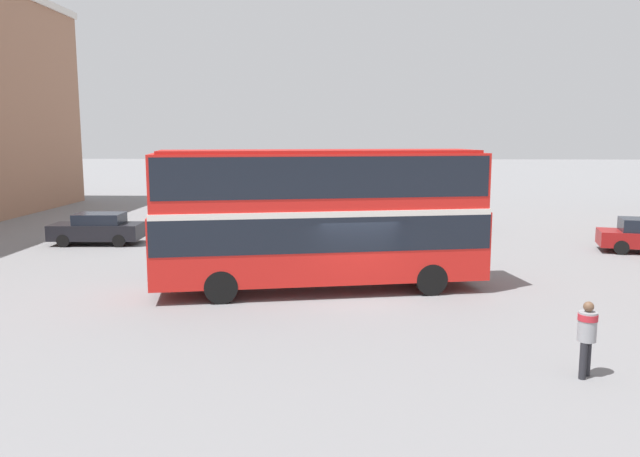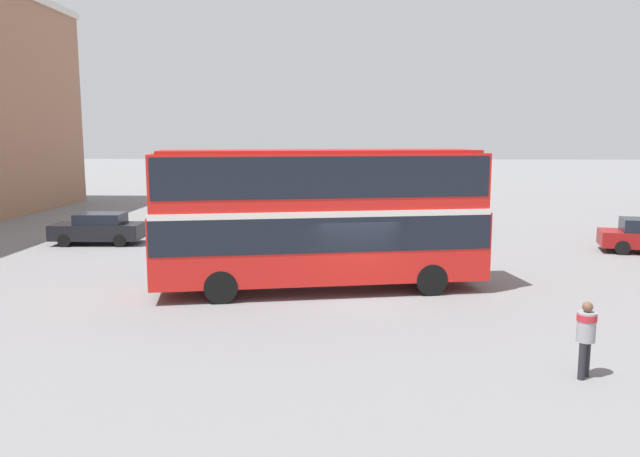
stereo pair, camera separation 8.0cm
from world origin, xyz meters
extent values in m
plane|color=slate|center=(0.00, 0.00, 0.00)|extent=(240.00, 240.00, 0.00)
cube|color=red|center=(-1.32, 0.74, 1.59)|extent=(11.34, 4.54, 2.28)
cube|color=red|center=(-1.32, 0.74, 3.70)|extent=(11.16, 4.43, 1.93)
cube|color=black|center=(-1.32, 0.74, 2.11)|extent=(11.23, 4.54, 1.13)
cube|color=black|center=(-1.32, 0.74, 3.93)|extent=(11.00, 4.43, 1.31)
cube|color=silver|center=(-1.32, 0.74, 2.76)|extent=(11.23, 4.54, 0.20)
cube|color=#B11A15|center=(-1.32, 0.74, 4.71)|extent=(10.64, 4.16, 0.10)
cylinder|color=black|center=(1.95, 2.51, 0.53)|extent=(1.09, 0.49, 1.06)
cylinder|color=black|center=(2.37, 0.30, 0.53)|extent=(1.09, 0.49, 1.06)
cylinder|color=black|center=(-4.79, 1.22, 0.53)|extent=(1.09, 0.49, 1.06)
cylinder|color=black|center=(-4.37, -0.98, 0.53)|extent=(1.09, 0.49, 1.06)
cylinder|color=#232328|center=(4.65, -6.82, 0.41)|extent=(0.15, 0.15, 0.82)
cylinder|color=#232328|center=(4.82, -6.62, 0.41)|extent=(0.15, 0.15, 0.82)
cylinder|color=gray|center=(4.73, -6.72, 1.15)|extent=(0.56, 0.56, 0.65)
cylinder|color=#B2232D|center=(4.73, -6.72, 1.36)|extent=(0.59, 0.59, 0.14)
sphere|color=brown|center=(4.73, -6.72, 1.59)|extent=(0.22, 0.22, 0.22)
cylinder|color=black|center=(12.17, 9.26, 0.32)|extent=(0.67, 0.36, 0.64)
cylinder|color=black|center=(11.80, 7.72, 0.32)|extent=(0.67, 0.36, 0.64)
cube|color=slate|center=(4.99, 15.26, 0.68)|extent=(4.29, 2.03, 0.80)
cube|color=black|center=(5.15, 15.25, 1.31)|extent=(2.27, 1.73, 0.45)
cylinder|color=black|center=(3.64, 14.55, 0.33)|extent=(0.67, 0.26, 0.66)
cylinder|color=black|center=(3.75, 16.14, 0.33)|extent=(0.67, 0.26, 0.66)
cylinder|color=black|center=(6.23, 14.38, 0.33)|extent=(0.67, 0.26, 0.66)
cylinder|color=black|center=(6.33, 15.97, 0.33)|extent=(0.67, 0.26, 0.66)
cube|color=black|center=(-12.48, 9.53, 0.63)|extent=(4.33, 1.91, 0.75)
cube|color=black|center=(-12.31, 9.53, 1.26)|extent=(2.28, 1.66, 0.50)
cylinder|color=black|center=(-13.77, 8.69, 0.30)|extent=(0.62, 0.24, 0.61)
cylinder|color=black|center=(-13.83, 10.26, 0.30)|extent=(0.62, 0.24, 0.61)
cylinder|color=black|center=(-11.13, 8.79, 0.30)|extent=(0.62, 0.24, 0.61)
cylinder|color=black|center=(-11.19, 10.36, 0.30)|extent=(0.62, 0.24, 0.61)
camera|label=1|loc=(-0.57, -19.91, 5.23)|focal=35.00mm
camera|label=2|loc=(-0.49, -19.90, 5.23)|focal=35.00mm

